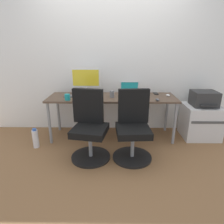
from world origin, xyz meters
The scene contains 18 objects.
ground_plane centered at (0.00, 0.00, 0.00)m, with size 5.28×5.28×0.00m, color brown.
back_wall centered at (0.00, 0.38, 1.30)m, with size 4.40×0.04×2.60m, color white.
desk centered at (0.00, 0.00, 0.65)m, with size 2.05×0.61×0.71m.
office_chair_left centered at (-0.30, -0.62, 0.42)m, with size 0.54×0.54×0.94m.
office_chair_right centered at (0.29, -0.62, 0.42)m, with size 0.54×0.54×0.94m.
side_cabinet centered at (1.49, 0.01, 0.28)m, with size 0.57×0.52×0.56m.
printer centered at (1.49, 0.01, 0.67)m, with size 0.38×0.40×0.24m.
water_bottle_on_floor centered at (-1.16, -0.40, 0.15)m, with size 0.09×0.09×0.31m.
desktop_monitor centered at (-0.44, 0.16, 0.96)m, with size 0.48×0.18×0.43m.
open_laptop centered at (0.29, 0.08, 0.76)m, with size 0.31×0.28×0.22m.
keyboard_by_monitor centered at (-0.40, -0.20, 0.71)m, with size 0.34×0.12×0.02m, color silver.
keyboard_by_laptop centered at (-0.60, -0.01, 0.71)m, with size 0.34×0.12×0.02m, color #515156.
mouse_by_monitor centered at (0.91, 0.04, 0.72)m, with size 0.06×0.10×0.03m, color silver.
mouse_by_laptop centered at (0.68, -0.23, 0.72)m, with size 0.06×0.10×0.03m, color #515156.
coffee_mug centered at (-0.67, -0.22, 0.75)m, with size 0.08×0.08×0.09m, color teal.
pen_cup centered at (0.00, -0.05, 0.76)m, with size 0.07×0.07×0.10m, color slate.
phone_near_monitor centered at (0.74, 0.20, 0.71)m, with size 0.07×0.14×0.01m, color black.
notebook centered at (0.30, -0.19, 0.72)m, with size 0.21×0.15×0.03m, color orange.
Camera 1 is at (0.04, -3.05, 1.49)m, focal length 31.23 mm.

